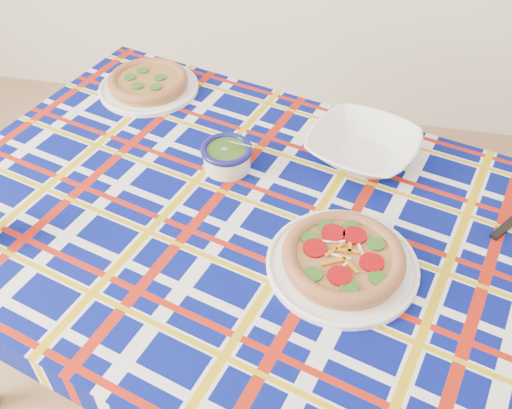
% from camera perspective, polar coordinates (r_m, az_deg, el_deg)
% --- Properties ---
extents(dining_table, '(1.79, 1.39, 0.74)m').
position_cam_1_polar(dining_table, '(1.33, 1.39, -4.43)').
color(dining_table, brown).
rests_on(dining_table, floor).
extents(tablecloth, '(1.83, 1.43, 0.10)m').
position_cam_1_polar(tablecloth, '(1.31, 1.40, -3.72)').
color(tablecloth, '#050E66').
rests_on(tablecloth, dining_table).
extents(main_focaccia_plate, '(0.41, 0.41, 0.06)m').
position_cam_1_polar(main_focaccia_plate, '(1.18, 8.73, -5.25)').
color(main_focaccia_plate, '#9E6938').
rests_on(main_focaccia_plate, tablecloth).
extents(pesto_bowl, '(0.16, 0.16, 0.08)m').
position_cam_1_polar(pesto_bowl, '(1.40, -2.93, 4.98)').
color(pesto_bowl, '#1F3E11').
rests_on(pesto_bowl, tablecloth).
extents(serving_bowl, '(0.34, 0.34, 0.07)m').
position_cam_1_polar(serving_bowl, '(1.45, 10.61, 5.65)').
color(serving_bowl, white).
rests_on(serving_bowl, tablecloth).
extents(second_focaccia_plate, '(0.37, 0.37, 0.05)m').
position_cam_1_polar(second_focaccia_plate, '(1.72, -10.74, 11.97)').
color(second_focaccia_plate, '#9E6938').
rests_on(second_focaccia_plate, tablecloth).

